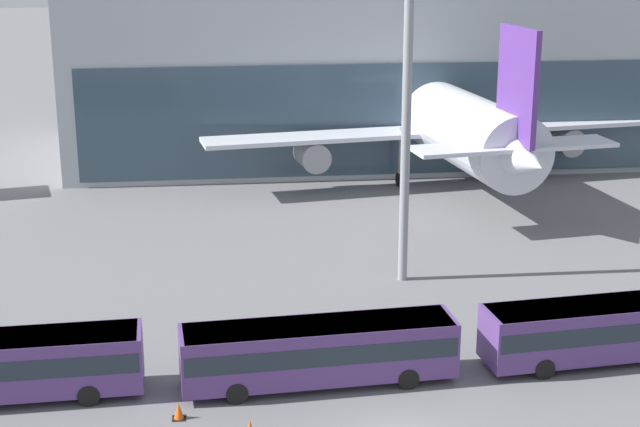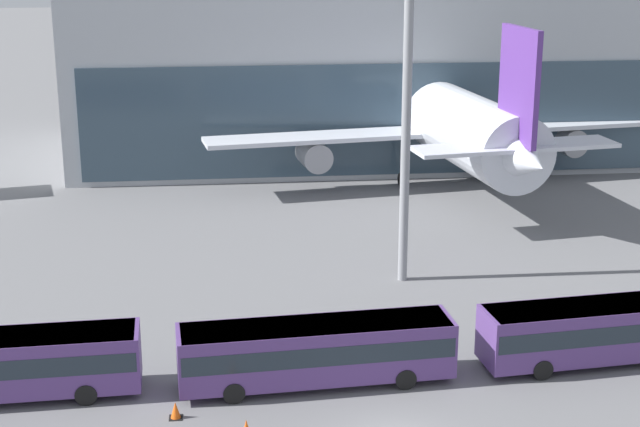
# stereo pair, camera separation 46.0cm
# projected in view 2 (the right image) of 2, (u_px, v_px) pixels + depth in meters

# --- Properties ---
(airliner_at_gate_far) EXTENTS (39.64, 37.75, 14.17)m
(airliner_at_gate_far) POSITION_uv_depth(u_px,v_px,m) (441.00, 117.00, 80.84)
(airliner_at_gate_far) COLOR silver
(airliner_at_gate_far) RESTS_ON ground_plane
(shuttle_bus_1) EXTENTS (13.05, 3.63, 3.02)m
(shuttle_bus_1) POSITION_uv_depth(u_px,v_px,m) (316.00, 349.00, 45.67)
(shuttle_bus_1) COLOR #56387A
(shuttle_bus_1) RESTS_ON ground_plane
(shuttle_bus_2) EXTENTS (13.10, 4.02, 3.02)m
(shuttle_bus_2) POSITION_uv_depth(u_px,v_px,m) (609.00, 327.00, 48.08)
(shuttle_bus_2) COLOR #56387A
(shuttle_bus_2) RESTS_ON ground_plane
(traffic_cone_2) EXTENTS (0.60, 0.60, 0.77)m
(traffic_cone_2) POSITION_uv_depth(u_px,v_px,m) (176.00, 410.00, 42.89)
(traffic_cone_2) COLOR black
(traffic_cone_2) RESTS_ON ground_plane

